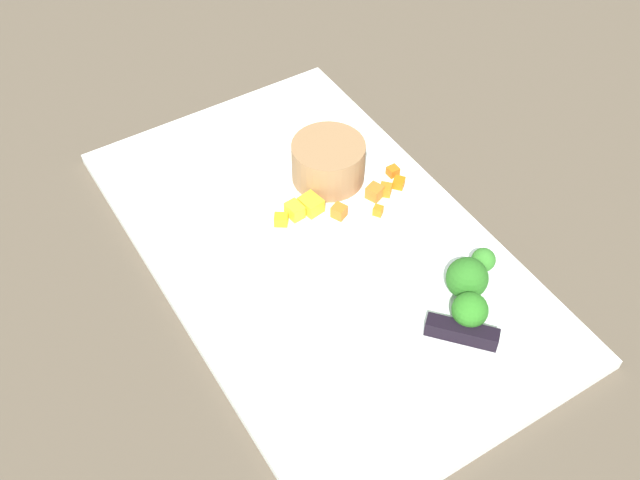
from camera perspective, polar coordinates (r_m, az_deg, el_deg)
The scene contains 16 objects.
ground_plane at distance 0.84m, azimuth -0.00°, elevation -1.00°, with size 4.00×4.00×0.00m, color brown.
cutting_board at distance 0.83m, azimuth -0.00°, elevation -0.73°, with size 0.55×0.34×0.01m, color white.
prep_bowl at distance 0.89m, azimuth 0.62°, elevation 5.86°, with size 0.09×0.09×0.05m, color #986D46.
chef_knife at distance 0.77m, azimuth 4.29°, elevation -5.47°, with size 0.28×0.25×0.02m.
carrot_dice_0 at distance 0.86m, azimuth 1.43°, elevation 2.14°, with size 0.01×0.01×0.01m, color orange.
carrot_dice_1 at distance 0.88m, azimuth 4.90°, elevation 3.75°, with size 0.01×0.01×0.01m, color orange.
carrot_dice_2 at distance 0.88m, azimuth 4.08°, elevation 3.57°, with size 0.02×0.02×0.02m, color orange.
carrot_dice_3 at distance 0.91m, azimuth 5.44°, elevation 5.12°, with size 0.01×0.01×0.01m, color orange.
carrot_dice_4 at distance 0.86m, azimuth 4.34°, elevation 2.19°, with size 0.01×0.01×0.01m, color orange.
carrot_dice_5 at distance 0.90m, azimuth 5.88°, elevation 4.25°, with size 0.01×0.01×0.01m, color orange.
pepper_dice_0 at distance 0.85m, azimuth -2.92°, elevation 1.52°, with size 0.01×0.01×0.01m, color yellow.
pepper_dice_1 at distance 0.85m, azimuth -1.96°, elevation 2.18°, with size 0.02×0.02×0.02m, color yellow.
pepper_dice_2 at distance 0.86m, azimuth -0.68°, elevation 2.65°, with size 0.02×0.02×0.02m, color yellow.
broccoli_floret_0 at distance 0.81m, azimuth 12.05°, elevation -1.49°, with size 0.03×0.03×0.03m.
broccoli_floret_1 at distance 0.76m, azimuth 11.07°, elevation -5.17°, with size 0.04×0.04×0.04m.
broccoli_floret_2 at distance 0.79m, azimuth 10.87°, elevation -2.82°, with size 0.04×0.04×0.04m.
Camera 1 is at (-0.46, 0.29, 0.64)m, focal length 43.05 mm.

